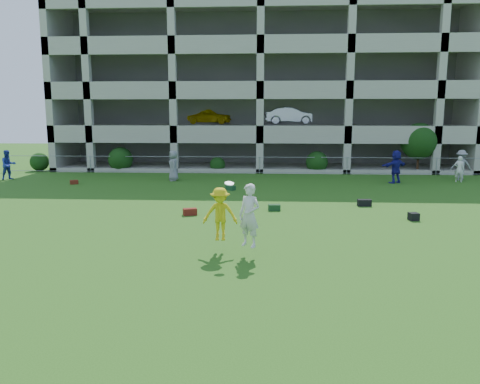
# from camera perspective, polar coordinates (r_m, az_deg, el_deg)

# --- Properties ---
(ground) EXTENTS (100.00, 100.00, 0.00)m
(ground) POSITION_cam_1_polar(r_m,az_deg,el_deg) (13.94, 1.02, -7.77)
(ground) COLOR #235114
(ground) RESTS_ON ground
(bystander_a) EXTENTS (1.13, 1.15, 1.87)m
(bystander_a) POSITION_cam_1_polar(r_m,az_deg,el_deg) (32.94, -26.41, 2.98)
(bystander_a) COLOR navy
(bystander_a) RESTS_ON ground
(bystander_c) EXTENTS (0.88, 1.07, 1.88)m
(bystander_c) POSITION_cam_1_polar(r_m,az_deg,el_deg) (29.28, -8.12, 3.19)
(bystander_c) COLOR gray
(bystander_c) RESTS_ON ground
(bystander_d) EXTENTS (1.87, 1.46, 1.98)m
(bystander_d) POSITION_cam_1_polar(r_m,az_deg,el_deg) (29.57, 18.46, 2.95)
(bystander_d) COLOR navy
(bystander_d) RESTS_ON ground
(bystander_e) EXTENTS (0.69, 0.61, 1.59)m
(bystander_e) POSITION_cam_1_polar(r_m,az_deg,el_deg) (31.44, 25.16, 2.55)
(bystander_e) COLOR silver
(bystander_e) RESTS_ON ground
(bystander_f) EXTENTS (1.31, 0.85, 1.90)m
(bystander_f) POSITION_cam_1_polar(r_m,az_deg,el_deg) (32.27, 25.34, 2.97)
(bystander_f) COLOR gray
(bystander_f) RESTS_ON ground
(bag_red_a) EXTENTS (0.62, 0.48, 0.28)m
(bag_red_a) POSITION_cam_1_polar(r_m,az_deg,el_deg) (19.40, -6.12, -2.41)
(bag_red_a) COLOR #50130D
(bag_red_a) RESTS_ON ground
(bag_green_c) EXTENTS (0.53, 0.40, 0.26)m
(bag_green_c) POSITION_cam_1_polar(r_m,az_deg,el_deg) (20.28, 4.20, -1.89)
(bag_green_c) COLOR #143821
(bag_green_c) RESTS_ON ground
(crate_d) EXTENTS (0.41, 0.41, 0.30)m
(crate_d) POSITION_cam_1_polar(r_m,az_deg,el_deg) (19.60, 20.40, -2.82)
(crate_d) COLOR black
(crate_d) RESTS_ON ground
(bag_black_e) EXTENTS (0.62, 0.34, 0.30)m
(bag_black_e) POSITION_cam_1_polar(r_m,az_deg,el_deg) (21.90, 14.92, -1.28)
(bag_black_e) COLOR black
(bag_black_e) RESTS_ON ground
(bag_red_f) EXTENTS (0.53, 0.47, 0.24)m
(bag_red_f) POSITION_cam_1_polar(r_m,az_deg,el_deg) (29.38, -19.57, 1.14)
(bag_red_f) COLOR #541D0E
(bag_red_f) RESTS_ON ground
(bag_green_g) EXTENTS (0.58, 0.53, 0.25)m
(bag_green_g) POSITION_cam_1_polar(r_m,az_deg,el_deg) (25.51, -1.17, 0.50)
(bag_green_g) COLOR #143714
(bag_green_g) RESTS_ON ground
(frisbee_contest) EXTENTS (1.82, 1.13, 1.89)m
(frisbee_contest) POSITION_cam_1_polar(r_m,az_deg,el_deg) (13.86, -1.18, -2.76)
(frisbee_contest) COLOR gold
(frisbee_contest) RESTS_ON ground
(parking_garage) EXTENTS (30.00, 14.00, 12.00)m
(parking_garage) POSITION_cam_1_polar(r_m,az_deg,el_deg) (41.04, 2.67, 12.18)
(parking_garage) COLOR #9E998C
(parking_garage) RESTS_ON ground
(fence) EXTENTS (36.06, 0.06, 1.20)m
(fence) POSITION_cam_1_polar(r_m,az_deg,el_deg) (32.49, 2.41, 3.33)
(fence) COLOR gray
(fence) RESTS_ON ground
(shrub_row) EXTENTS (34.38, 2.52, 3.50)m
(shrub_row) POSITION_cam_1_polar(r_m,az_deg,el_deg) (33.35, 10.38, 4.89)
(shrub_row) COLOR #163D11
(shrub_row) RESTS_ON ground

